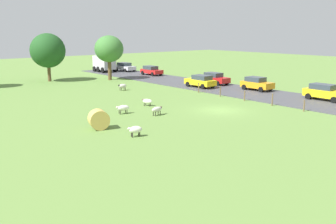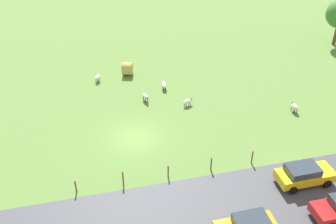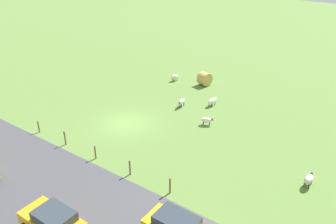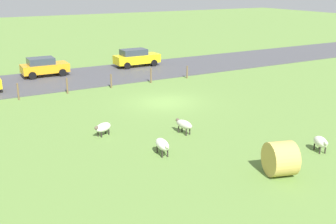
# 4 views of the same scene
# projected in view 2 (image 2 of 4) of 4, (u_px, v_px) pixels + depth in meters

# --- Properties ---
(ground_plane) EXTENTS (160.00, 160.00, 0.00)m
(ground_plane) POSITION_uv_depth(u_px,v_px,m) (135.00, 137.00, 32.22)
(ground_plane) COLOR olive
(sheep_0) EXTENTS (1.28, 0.65, 0.76)m
(sheep_0) POSITION_uv_depth(u_px,v_px,m) (145.00, 97.00, 37.08)
(sheep_0) COLOR beige
(sheep_0) RESTS_ON ground_plane
(sheep_1) EXTENTS (0.84, 1.15, 0.70)m
(sheep_1) POSITION_uv_depth(u_px,v_px,m) (188.00, 102.00, 36.37)
(sheep_1) COLOR white
(sheep_1) RESTS_ON ground_plane
(sheep_2) EXTENTS (1.11, 0.78, 0.76)m
(sheep_2) POSITION_uv_depth(u_px,v_px,m) (98.00, 78.00, 40.59)
(sheep_2) COLOR silver
(sheep_2) RESTS_ON ground_plane
(sheep_3) EXTENTS (1.18, 0.58, 0.82)m
(sheep_3) POSITION_uv_depth(u_px,v_px,m) (295.00, 107.00, 35.39)
(sheep_3) COLOR beige
(sheep_3) RESTS_ON ground_plane
(sheep_4) EXTENTS (1.31, 0.62, 0.78)m
(sheep_4) POSITION_uv_depth(u_px,v_px,m) (164.00, 85.00, 39.15)
(sheep_4) COLOR white
(sheep_4) RESTS_ON ground_plane
(hay_bale_0) EXTENTS (1.74, 1.49, 1.48)m
(hay_bale_0) POSITION_uv_depth(u_px,v_px,m) (127.00, 69.00, 41.87)
(hay_bale_0) COLOR tan
(hay_bale_0) RESTS_ON ground_plane
(fence_post_0) EXTENTS (0.12, 0.12, 1.06)m
(fence_post_0) POSITION_uv_depth(u_px,v_px,m) (76.00, 186.00, 26.41)
(fence_post_0) COLOR brown
(fence_post_0) RESTS_ON ground_plane
(fence_post_1) EXTENTS (0.12, 0.12, 1.22)m
(fence_post_1) POSITION_uv_depth(u_px,v_px,m) (123.00, 178.00, 27.04)
(fence_post_1) COLOR brown
(fence_post_1) RESTS_ON ground_plane
(fence_post_2) EXTENTS (0.12, 0.12, 1.09)m
(fence_post_2) POSITION_uv_depth(u_px,v_px,m) (168.00, 171.00, 27.74)
(fence_post_2) COLOR brown
(fence_post_2) RESTS_ON ground_plane
(fence_post_3) EXTENTS (0.12, 0.12, 1.18)m
(fence_post_3) POSITION_uv_depth(u_px,v_px,m) (211.00, 164.00, 28.39)
(fence_post_3) COLOR brown
(fence_post_3) RESTS_ON ground_plane
(fence_post_4) EXTENTS (0.12, 0.12, 1.19)m
(fence_post_4) POSITION_uv_depth(u_px,v_px,m) (252.00, 157.00, 29.06)
(fence_post_4) COLOR brown
(fence_post_4) RESTS_ON ground_plane
(car_2) EXTENTS (1.96, 4.29, 1.58)m
(car_2) POSITION_uv_depth(u_px,v_px,m) (304.00, 174.00, 27.00)
(car_2) COLOR yellow
(car_2) RESTS_ON road_strip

